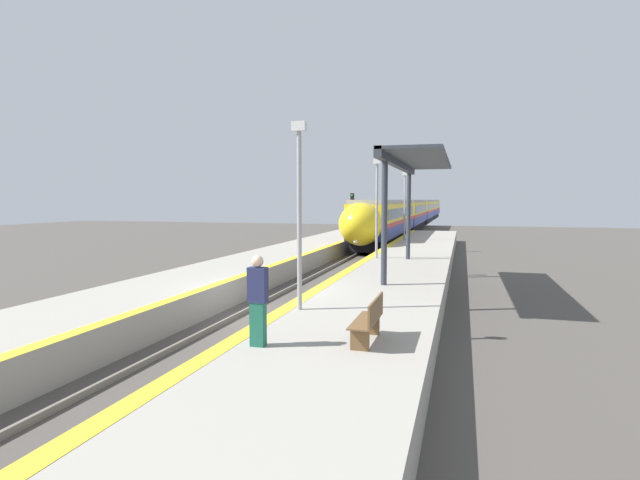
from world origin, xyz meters
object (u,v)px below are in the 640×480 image
Objects in this scene: platform_bench at (370,319)px; lamppost_mid at (377,201)px; train at (416,212)px; railway_signal at (352,214)px; lamppost_near at (299,202)px; person_waiting at (258,299)px; lamppost_far at (405,201)px.

lamppost_mid is (-2.29, 14.33, 2.31)m from platform_bench.
platform_bench is at bearing -85.71° from train.
train is 18.56× the size of railway_signal.
train is at bearing 85.00° from railway_signal.
person_waiting is at bearing -85.67° from lamppost_near.
lamppost_mid is at bearing 99.07° from platform_bench.
railway_signal is at bearing 99.02° from person_waiting.
lamppost_far reaches higher than person_waiting.
lamppost_mid reaches higher than platform_bench.
lamppost_mid is at bearing 90.94° from person_waiting.
train is 59.86m from person_waiting.
platform_bench is 14.69m from lamppost_mid.
lamppost_mid is (4.67, -15.80, 1.07)m from railway_signal.
person_waiting is at bearing -80.98° from railway_signal.
railway_signal reaches higher than train.
lamppost_near and lamppost_far have the same top height.
platform_bench is 0.88× the size of person_waiting.
lamppost_far is (2.14, -32.78, 1.55)m from train.
lamppost_mid is 11.86m from lamppost_far.
lamppost_mid is at bearing -90.00° from lamppost_far.
lamppost_near is (-2.29, 2.47, 2.31)m from platform_bench.
lamppost_mid is (0.00, 11.86, 0.00)m from lamppost_near.
platform_bench is at bearing -85.01° from lamppost_far.
person_waiting is 27.09m from lamppost_far.
railway_signal is at bearing 139.87° from lamppost_far.
lamppost_near reaches higher than railway_signal.
railway_signal is 0.90× the size of lamppost_far.
person_waiting is (2.39, -59.81, -0.30)m from train.
lamppost_far is (0.00, 23.73, 0.00)m from lamppost_near.
platform_bench is 2.25m from person_waiting.
lamppost_mid reaches higher than railway_signal.
train is 28.96m from railway_signal.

